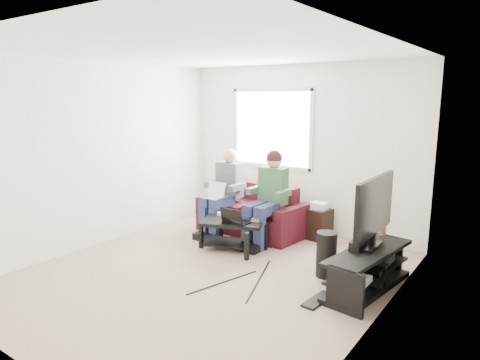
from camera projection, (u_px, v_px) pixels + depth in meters
name	position (u px, v px, depth m)	size (l,w,h in m)	color
floor	(209.00, 274.00, 5.18)	(4.50, 4.50, 0.00)	tan
ceiling	(205.00, 51.00, 4.68)	(4.50, 4.50, 0.00)	white
wall_back	(299.00, 149.00, 6.73)	(4.50, 4.50, 0.00)	white
wall_front	(10.00, 209.00, 3.14)	(4.50, 4.50, 0.00)	white
wall_left	(99.00, 155.00, 6.07)	(4.50, 4.50, 0.00)	white
wall_right	(380.00, 190.00, 3.79)	(4.50, 4.50, 0.00)	white
window	(271.00, 128.00, 6.94)	(1.48, 0.04, 1.28)	white
sofa	(254.00, 215.00, 6.70)	(1.68, 0.89, 0.75)	#4A1224
person_left	(224.00, 188.00, 6.65)	(0.40, 0.71, 1.30)	navy
person_right	(268.00, 191.00, 6.19)	(0.40, 0.71, 1.35)	navy
laptop_silver	(213.00, 194.00, 6.44)	(0.32, 0.22, 0.24)	silver
coffee_table	(233.00, 228.00, 5.96)	(0.98, 0.80, 0.42)	black
laptop_black	(236.00, 214.00, 5.79)	(0.34, 0.24, 0.24)	black
controller_a	(222.00, 214.00, 6.19)	(0.14, 0.09, 0.04)	silver
controller_b	(235.00, 215.00, 6.14)	(0.14, 0.09, 0.04)	black
controller_c	(257.00, 220.00, 5.89)	(0.14, 0.09, 0.04)	gray
tv_stand	(368.00, 272.00, 4.73)	(0.59, 1.41, 0.45)	black
tv	(374.00, 208.00, 4.68)	(0.12, 1.10, 0.81)	black
soundbar	(362.00, 242.00, 4.82)	(0.12, 0.50, 0.10)	black
drink_cup	(383.00, 230.00, 5.20)	(0.08, 0.08, 0.12)	#9C7243
console_white	(355.00, 278.00, 4.40)	(0.30, 0.22, 0.06)	silver
console_grey	(377.00, 257.00, 4.96)	(0.34, 0.26, 0.08)	gray
console_black	(366.00, 267.00, 4.68)	(0.38, 0.30, 0.07)	black
subwoofer	(326.00, 254.00, 5.06)	(0.24, 0.24, 0.55)	black
keyboard_floor	(318.00, 300.00, 4.49)	(0.15, 0.45, 0.02)	black
end_table	(319.00, 223.00, 6.39)	(0.32, 0.32, 0.57)	black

